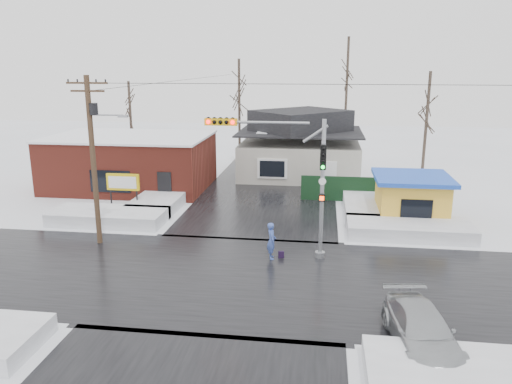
# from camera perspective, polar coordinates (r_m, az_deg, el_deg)

# --- Properties ---
(ground) EXTENTS (120.00, 120.00, 0.00)m
(ground) POSITION_cam_1_polar(r_m,az_deg,el_deg) (23.35, -2.80, -9.71)
(ground) COLOR white
(ground) RESTS_ON ground
(road_ns) EXTENTS (10.00, 120.00, 0.02)m
(road_ns) POSITION_cam_1_polar(r_m,az_deg,el_deg) (23.34, -2.80, -9.68)
(road_ns) COLOR black
(road_ns) RESTS_ON ground
(road_ew) EXTENTS (120.00, 10.00, 0.02)m
(road_ew) POSITION_cam_1_polar(r_m,az_deg,el_deg) (23.34, -2.80, -9.68)
(road_ew) COLOR black
(road_ew) RESTS_ON ground
(snowbank_nw) EXTENTS (7.00, 3.00, 0.80)m
(snowbank_nw) POSITION_cam_1_polar(r_m,az_deg,el_deg) (32.13, -16.47, -2.70)
(snowbank_nw) COLOR white
(snowbank_nw) RESTS_ON ground
(snowbank_ne) EXTENTS (7.00, 3.00, 0.80)m
(snowbank_ne) POSITION_cam_1_polar(r_m,az_deg,el_deg) (29.81, 17.09, -4.07)
(snowbank_ne) COLOR white
(snowbank_ne) RESTS_ON ground
(snowbank_se) EXTENTS (7.00, 3.00, 0.70)m
(snowbank_se) POSITION_cam_1_polar(r_m,az_deg,el_deg) (17.43, 24.54, -18.86)
(snowbank_se) COLOR white
(snowbank_se) RESTS_ON ground
(snowbank_nside_w) EXTENTS (3.00, 8.00, 0.80)m
(snowbank_nside_w) POSITION_cam_1_polar(r_m,az_deg,el_deg) (35.89, -10.34, -0.54)
(snowbank_nside_w) COLOR white
(snowbank_nside_w) RESTS_ON ground
(snowbank_nside_e) EXTENTS (3.00, 8.00, 0.80)m
(snowbank_nside_e) POSITION_cam_1_polar(r_m,az_deg,el_deg) (34.31, 12.51, -1.36)
(snowbank_nside_e) COLOR white
(snowbank_nside_e) RESTS_ON ground
(traffic_signal) EXTENTS (6.05, 0.68, 7.00)m
(traffic_signal) POSITION_cam_1_polar(r_m,az_deg,el_deg) (24.46, 3.96, 2.61)
(traffic_signal) COLOR gray
(traffic_signal) RESTS_ON ground
(utility_pole) EXTENTS (3.15, 0.44, 9.00)m
(utility_pole) POSITION_cam_1_polar(r_m,az_deg,el_deg) (27.53, -18.05, 4.48)
(utility_pole) COLOR #382619
(utility_pole) RESTS_ON ground
(brick_building) EXTENTS (12.20, 8.20, 4.12)m
(brick_building) POSITION_cam_1_polar(r_m,az_deg,el_deg) (40.54, -14.11, 3.40)
(brick_building) COLOR maroon
(brick_building) RESTS_ON ground
(marquee_sign) EXTENTS (2.20, 0.21, 2.55)m
(marquee_sign) POSITION_cam_1_polar(r_m,az_deg,el_deg) (33.94, -14.96, 0.98)
(marquee_sign) COLOR black
(marquee_sign) RESTS_ON ground
(house) EXTENTS (10.40, 8.40, 5.76)m
(house) POSITION_cam_1_polar(r_m,az_deg,el_deg) (43.52, 5.07, 5.25)
(house) COLOR beige
(house) RESTS_ON ground
(kiosk) EXTENTS (4.60, 4.60, 2.88)m
(kiosk) POSITION_cam_1_polar(r_m,az_deg,el_deg) (32.43, 17.29, -0.64)
(kiosk) COLOR gold
(kiosk) RESTS_ON ground
(fence) EXTENTS (8.00, 0.12, 1.80)m
(fence) POSITION_cam_1_polar(r_m,az_deg,el_deg) (36.07, 11.52, 0.29)
(fence) COLOR black
(fence) RESTS_ON ground
(tree_far_left) EXTENTS (3.00, 3.00, 10.00)m
(tree_far_left) POSITION_cam_1_polar(r_m,az_deg,el_deg) (47.63, -1.95, 12.54)
(tree_far_left) COLOR #332821
(tree_far_left) RESTS_ON ground
(tree_far_mid) EXTENTS (3.00, 3.00, 12.00)m
(tree_far_mid) POSITION_cam_1_polar(r_m,az_deg,el_deg) (48.97, 10.44, 14.23)
(tree_far_mid) COLOR #332821
(tree_far_mid) RESTS_ON ground
(tree_far_right) EXTENTS (3.00, 3.00, 9.00)m
(tree_far_right) POSITION_cam_1_polar(r_m,az_deg,el_deg) (41.77, 19.13, 10.40)
(tree_far_right) COLOR #332821
(tree_far_right) RESTS_ON ground
(tree_far_west) EXTENTS (3.00, 3.00, 8.00)m
(tree_far_west) POSITION_cam_1_polar(r_m,az_deg,el_deg) (48.49, -14.27, 10.26)
(tree_far_west) COLOR #332821
(tree_far_west) RESTS_ON ground
(pedestrian) EXTENTS (0.59, 0.77, 1.88)m
(pedestrian) POSITION_cam_1_polar(r_m,az_deg,el_deg) (25.09, 1.79, -5.62)
(pedestrian) COLOR #3E58AF
(pedestrian) RESTS_ON ground
(car) EXTENTS (2.55, 4.97, 1.38)m
(car) POSITION_cam_1_polar(r_m,az_deg,el_deg) (18.61, 18.41, -14.79)
(car) COLOR #AAAEB1
(car) RESTS_ON ground
(shopping_bag) EXTENTS (0.30, 0.20, 0.35)m
(shopping_bag) POSITION_cam_1_polar(r_m,az_deg,el_deg) (25.43, 2.89, -7.19)
(shopping_bag) COLOR black
(shopping_bag) RESTS_ON ground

